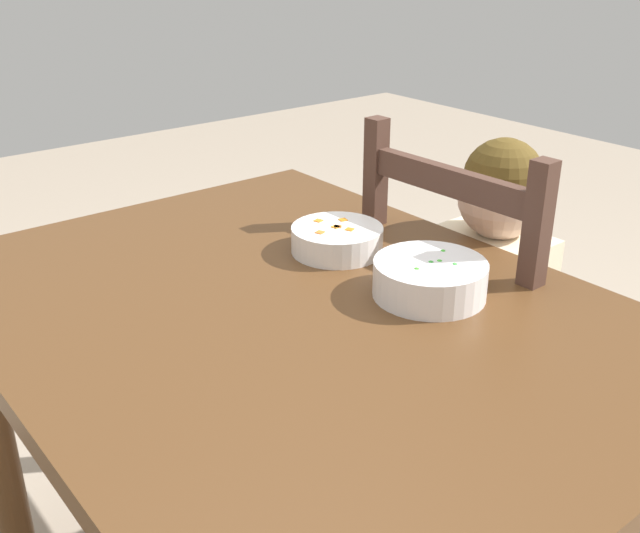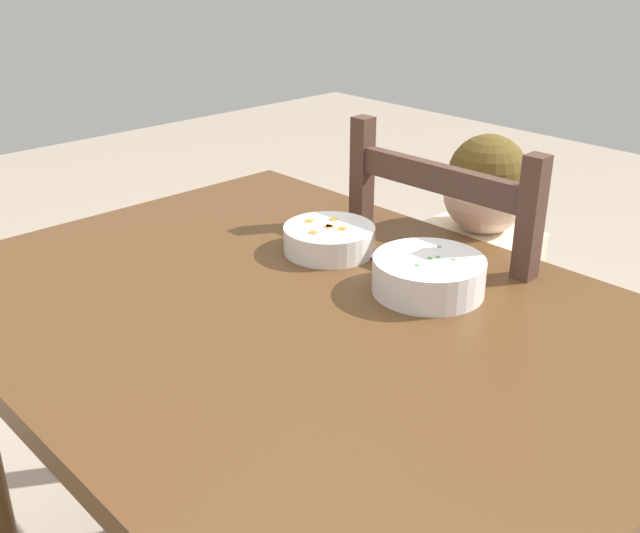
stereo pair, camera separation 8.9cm
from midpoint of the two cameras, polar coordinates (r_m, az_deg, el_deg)
name	(u,v)px [view 2 (the right image)]	position (r m, az deg, el deg)	size (l,w,h in m)	color
dining_table	(295,368)	(1.25, -3.95, -7.78)	(1.20, 0.89, 0.77)	#53341A
dining_chair	(464,359)	(1.66, 9.45, -6.99)	(0.43, 0.43, 0.98)	#492F25
child_figure	(469,290)	(1.58, 9.74, -1.83)	(0.32, 0.31, 0.95)	beige
bowl_of_peas	(429,274)	(1.23, 6.25, -0.61)	(0.19, 0.19, 0.06)	white
bowl_of_carrots	(329,238)	(1.38, -1.13, 2.15)	(0.17, 0.17, 0.05)	white
spoon	(374,257)	(1.36, 2.31, 0.71)	(0.14, 0.03, 0.01)	silver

